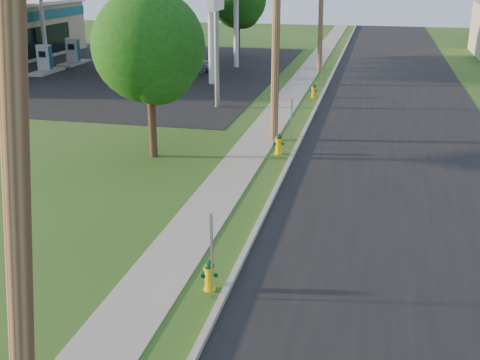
% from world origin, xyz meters
% --- Properties ---
extents(road, '(8.00, 120.00, 0.02)m').
position_xyz_m(road, '(4.50, 10.00, 0.01)').
color(road, black).
rests_on(road, ground).
extents(curb, '(0.15, 120.00, 0.15)m').
position_xyz_m(curb, '(0.50, 10.00, 0.07)').
color(curb, gray).
rests_on(curb, ground).
extents(sidewalk, '(1.50, 120.00, 0.03)m').
position_xyz_m(sidewalk, '(-1.25, 10.00, 0.01)').
color(sidewalk, '#9B988C').
rests_on(sidewalk, ground).
extents(forecourt, '(26.00, 28.00, 0.02)m').
position_xyz_m(forecourt, '(-16.00, 32.00, 0.01)').
color(forecourt, black).
rests_on(forecourt, ground).
extents(utility_pole_near, '(1.40, 0.32, 9.48)m').
position_xyz_m(utility_pole_near, '(-0.60, -1.00, 4.80)').
color(utility_pole_near, brown).
rests_on(utility_pole_near, ground).
extents(utility_pole_mid, '(1.40, 0.32, 9.80)m').
position_xyz_m(utility_pole_mid, '(-0.60, 17.00, 4.95)').
color(utility_pole_mid, brown).
rests_on(utility_pole_mid, ground).
extents(sign_post_near, '(0.05, 0.04, 2.00)m').
position_xyz_m(sign_post_near, '(0.25, 4.20, 1.00)').
color(sign_post_near, gray).
rests_on(sign_post_near, ground).
extents(sign_post_mid, '(0.05, 0.04, 2.00)m').
position_xyz_m(sign_post_mid, '(0.25, 16.00, 1.00)').
color(sign_post_mid, gray).
rests_on(sign_post_mid, ground).
extents(sign_post_far, '(0.05, 0.04, 2.00)m').
position_xyz_m(sign_post_far, '(0.25, 28.20, 1.00)').
color(sign_post_far, gray).
rests_on(sign_post_far, ground).
extents(fuel_pump_nw, '(1.20, 3.20, 1.90)m').
position_xyz_m(fuel_pump_nw, '(-18.50, 30.00, 0.72)').
color(fuel_pump_nw, gray).
rests_on(fuel_pump_nw, ground).
extents(fuel_pump_ne, '(1.20, 3.20, 1.90)m').
position_xyz_m(fuel_pump_ne, '(-9.50, 30.00, 0.72)').
color(fuel_pump_ne, gray).
rests_on(fuel_pump_ne, ground).
extents(fuel_pump_sw, '(1.20, 3.20, 1.90)m').
position_xyz_m(fuel_pump_sw, '(-18.50, 34.00, 0.72)').
color(fuel_pump_sw, gray).
rests_on(fuel_pump_sw, ground).
extents(fuel_pump_se, '(1.20, 3.20, 1.90)m').
position_xyz_m(fuel_pump_se, '(-9.50, 34.00, 0.72)').
color(fuel_pump_se, gray).
rests_on(fuel_pump_se, ground).
extents(tree_verge, '(4.07, 4.07, 6.17)m').
position_xyz_m(tree_verge, '(-4.58, 13.67, 3.97)').
color(tree_verge, '#38251A').
rests_on(tree_verge, ground).
extents(tree_lot, '(4.35, 4.35, 6.59)m').
position_xyz_m(tree_lot, '(-7.39, 40.16, 4.24)').
color(tree_lot, '#38251A').
rests_on(tree_lot, ground).
extents(hydrant_near, '(0.38, 0.34, 0.73)m').
position_xyz_m(hydrant_near, '(0.10, 4.53, 0.36)').
color(hydrant_near, '#E9C305').
rests_on(hydrant_near, ground).
extents(hydrant_mid, '(0.43, 0.38, 0.83)m').
position_xyz_m(hydrant_mid, '(-0.09, 15.07, 0.40)').
color(hydrant_mid, '#F4C003').
rests_on(hydrant_mid, ground).
extents(hydrant_far, '(0.40, 0.35, 0.77)m').
position_xyz_m(hydrant_far, '(0.07, 25.90, 0.38)').
color(hydrant_far, '#DEAC04').
rests_on(hydrant_far, ground).
extents(car_silver, '(4.31, 2.98, 1.36)m').
position_xyz_m(car_silver, '(-9.62, 32.36, 0.68)').
color(car_silver, '#A9ACB0').
rests_on(car_silver, ground).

